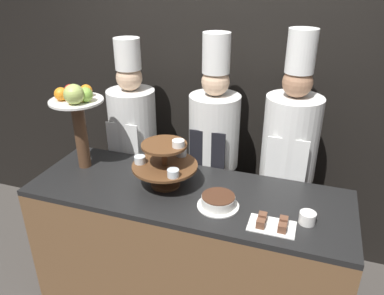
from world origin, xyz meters
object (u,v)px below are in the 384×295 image
(tiered_stand, at_px, (165,162))
(chef_center_right, at_px, (288,157))
(chef_left, at_px, (134,140))
(chef_center_left, at_px, (214,149))
(cake_round, at_px, (218,201))
(cup_white, at_px, (307,218))
(fruit_pedestal, at_px, (77,110))
(cake_square_tray, at_px, (272,224))

(tiered_stand, height_order, chef_center_right, chef_center_right)
(chef_left, bearing_deg, chef_center_left, 0.00)
(tiered_stand, relative_size, chef_center_left, 0.23)
(cake_round, bearing_deg, chef_center_left, 108.23)
(cup_white, relative_size, chef_left, 0.05)
(tiered_stand, distance_m, cake_round, 0.41)
(fruit_pedestal, xyz_separation_m, chef_left, (0.14, 0.46, -0.40))
(tiered_stand, distance_m, cake_square_tray, 0.74)
(cup_white, distance_m, chef_left, 1.48)
(fruit_pedestal, xyz_separation_m, chef_center_left, (0.79, 0.46, -0.37))
(tiered_stand, relative_size, cup_white, 4.60)
(tiered_stand, xyz_separation_m, cake_square_tray, (0.69, -0.21, -0.15))
(cake_square_tray, bearing_deg, chef_left, 148.73)
(chef_center_left, bearing_deg, fruit_pedestal, -149.62)
(cake_square_tray, relative_size, chef_center_right, 0.13)
(cup_white, xyz_separation_m, chef_left, (-1.34, 0.62, -0.01))
(chef_center_right, bearing_deg, chef_center_left, 179.99)
(fruit_pedestal, bearing_deg, tiered_stand, -3.90)
(cake_round, xyz_separation_m, cup_white, (0.49, 0.00, -0.00))
(fruit_pedestal, height_order, chef_center_left, chef_center_left)
(chef_center_left, xyz_separation_m, chef_center_right, (0.53, -0.00, 0.02))
(cake_square_tray, bearing_deg, chef_center_left, 126.37)
(fruit_pedestal, xyz_separation_m, cake_round, (0.99, -0.16, -0.38))
(tiered_stand, relative_size, fruit_pedestal, 0.67)
(tiered_stand, bearing_deg, chef_left, 133.65)
(cake_round, xyz_separation_m, chef_center_right, (0.32, 0.62, 0.03))
(cup_white, bearing_deg, tiered_stand, 172.38)
(chef_left, bearing_deg, cake_square_tray, -31.27)
(tiered_stand, bearing_deg, chef_center_left, 71.55)
(chef_center_left, bearing_deg, cake_round, -71.77)
(chef_left, bearing_deg, cup_white, -24.70)
(cake_round, relative_size, cup_white, 2.74)
(cup_white, height_order, chef_left, chef_left)
(chef_left, height_order, chef_center_left, chef_center_left)
(cup_white, bearing_deg, chef_center_left, 138.43)
(fruit_pedestal, distance_m, cake_square_tray, 1.39)
(chef_center_right, bearing_deg, tiered_stand, -144.23)
(tiered_stand, bearing_deg, cake_round, -17.80)
(cake_round, bearing_deg, cup_white, 0.45)
(chef_left, bearing_deg, chef_center_right, -0.00)
(tiered_stand, bearing_deg, chef_center_right, 35.77)
(chef_center_left, bearing_deg, chef_center_right, -0.01)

